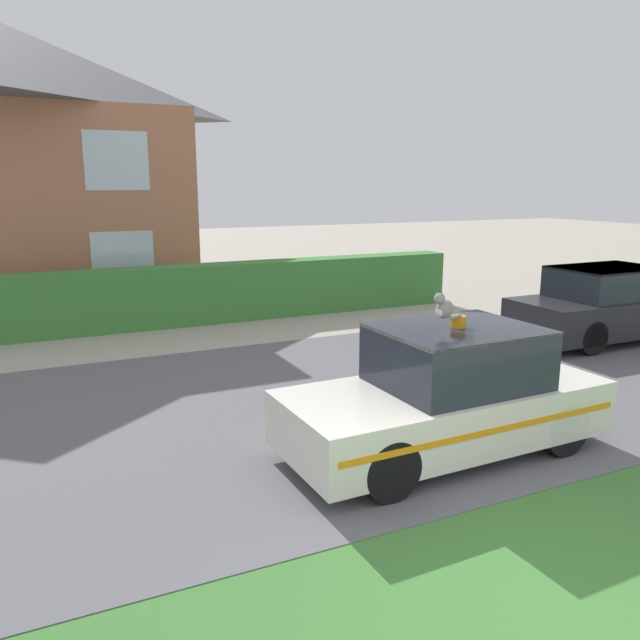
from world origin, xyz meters
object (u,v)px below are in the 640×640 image
Objects in this scene: cat at (444,307)px; neighbour_car_near at (612,305)px; police_car at (448,395)px; house_left at (9,164)px.

cat reaches higher than neighbour_car_near.
cat is at bearing 19.12° from police_car.
police_car is at bearing -70.69° from house_left.
neighbour_car_near is 0.51× the size of house_left.
house_left reaches higher than neighbour_car_near.
police_car is 1.06m from cat.
police_car is 10.42× the size of cat.
house_left is at bearing 138.24° from neighbour_car_near.
neighbour_car_near is at bearing -42.26° from house_left.
cat is 7.13m from neighbour_car_near.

